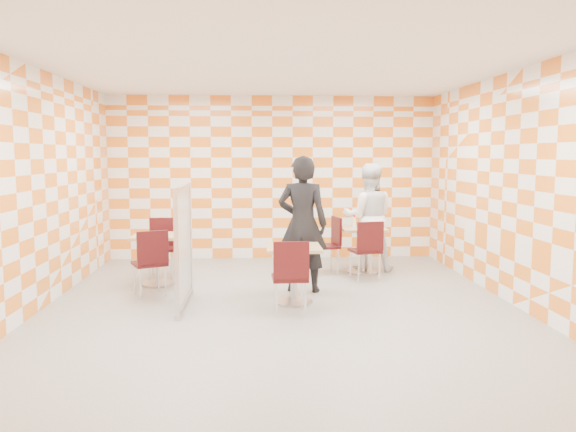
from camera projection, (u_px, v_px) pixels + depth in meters
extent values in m
plane|color=#999994|center=(281.00, 308.00, 7.08)|extent=(7.00, 7.00, 0.00)
plane|color=white|center=(281.00, 65.00, 6.75)|extent=(7.00, 7.00, 0.00)
plane|color=white|center=(272.00, 178.00, 10.39)|extent=(6.00, 0.00, 6.00)
plane|color=white|center=(32.00, 191.00, 6.74)|extent=(0.00, 7.00, 7.00)
plane|color=white|center=(518.00, 189.00, 7.08)|extent=(0.00, 7.00, 7.00)
cube|color=tan|center=(294.00, 248.00, 7.25)|extent=(0.70, 0.70, 0.04)
cylinder|color=#A5A5AA|center=(294.00, 275.00, 7.29)|extent=(0.08, 0.08, 0.70)
cylinder|color=#A5A5AA|center=(294.00, 302.00, 7.33)|extent=(0.50, 0.50, 0.03)
cube|color=tan|center=(363.00, 229.00, 9.12)|extent=(0.70, 0.70, 0.04)
cylinder|color=#A5A5AA|center=(363.00, 250.00, 9.16)|extent=(0.08, 0.08, 0.70)
cylinder|color=#A5A5AA|center=(362.00, 272.00, 9.20)|extent=(0.50, 0.50, 0.03)
cube|color=tan|center=(157.00, 236.00, 8.29)|extent=(0.70, 0.70, 0.04)
cylinder|color=#A5A5AA|center=(157.00, 260.00, 8.33)|extent=(0.08, 0.08, 0.70)
cylinder|color=#A5A5AA|center=(158.00, 284.00, 8.36)|extent=(0.50, 0.50, 0.03)
cube|color=#390B0D|center=(290.00, 278.00, 6.76)|extent=(0.43, 0.43, 0.04)
cube|color=#390B0D|center=(291.00, 261.00, 6.54)|extent=(0.42, 0.05, 0.45)
cylinder|color=silver|center=(302.00, 293.00, 6.97)|extent=(0.03, 0.03, 0.43)
cylinder|color=silver|center=(275.00, 294.00, 6.94)|extent=(0.03, 0.03, 0.43)
cylinder|color=silver|center=(305.00, 300.00, 6.64)|extent=(0.03, 0.03, 0.43)
cylinder|color=silver|center=(277.00, 301.00, 6.61)|extent=(0.03, 0.03, 0.43)
cube|color=#390B0D|center=(365.00, 251.00, 8.66)|extent=(0.49, 0.49, 0.04)
cube|color=#390B0D|center=(370.00, 237.00, 8.44)|extent=(0.42, 0.12, 0.45)
cylinder|color=silver|center=(371.00, 263.00, 8.89)|extent=(0.03, 0.03, 0.43)
cylinder|color=silver|center=(351.00, 264.00, 8.81)|extent=(0.03, 0.03, 0.43)
cylinder|color=silver|center=(379.00, 267.00, 8.57)|extent=(0.03, 0.03, 0.43)
cylinder|color=silver|center=(359.00, 268.00, 8.48)|extent=(0.03, 0.03, 0.43)
cube|color=#390B0D|center=(325.00, 246.00, 9.08)|extent=(0.49, 0.49, 0.04)
cube|color=#390B0D|center=(336.00, 231.00, 9.10)|extent=(0.12, 0.42, 0.45)
cylinder|color=silver|center=(311.00, 259.00, 9.23)|extent=(0.03, 0.03, 0.43)
cylinder|color=silver|center=(318.00, 263.00, 8.90)|extent=(0.03, 0.03, 0.43)
cylinder|color=silver|center=(331.00, 258.00, 9.31)|extent=(0.03, 0.03, 0.43)
cylinder|color=silver|center=(338.00, 262.00, 8.98)|extent=(0.03, 0.03, 0.43)
cube|color=#390B0D|center=(150.00, 264.00, 7.65)|extent=(0.56, 0.56, 0.04)
cube|color=#390B0D|center=(153.00, 248.00, 7.44)|extent=(0.40, 0.21, 0.45)
cylinder|color=silver|center=(159.00, 277.00, 7.90)|extent=(0.03, 0.03, 0.43)
cylinder|color=silver|center=(135.00, 279.00, 7.74)|extent=(0.03, 0.03, 0.43)
cylinder|color=silver|center=(166.00, 282.00, 7.60)|extent=(0.03, 0.03, 0.43)
cylinder|color=silver|center=(140.00, 284.00, 7.44)|extent=(0.03, 0.03, 0.43)
cube|color=#390B0D|center=(162.00, 249.00, 8.82)|extent=(0.43, 0.43, 0.04)
cube|color=#390B0D|center=(163.00, 232.00, 8.99)|extent=(0.42, 0.05, 0.45)
cylinder|color=silver|center=(149.00, 266.00, 8.66)|extent=(0.03, 0.03, 0.43)
cylinder|color=silver|center=(172.00, 266.00, 8.69)|extent=(0.03, 0.03, 0.43)
cylinder|color=silver|center=(153.00, 262.00, 9.00)|extent=(0.03, 0.03, 0.43)
cylinder|color=silver|center=(174.00, 262.00, 9.03)|extent=(0.03, 0.03, 0.43)
cube|color=white|center=(184.00, 244.00, 7.12)|extent=(0.02, 1.30, 1.40)
cube|color=#B2B2B7|center=(182.00, 187.00, 7.04)|extent=(0.05, 1.30, 0.05)
cube|color=#B2B2B7|center=(185.00, 299.00, 7.20)|extent=(0.05, 1.30, 0.05)
cube|color=#B2B2B7|center=(176.00, 253.00, 6.48)|extent=(0.05, 0.05, 1.50)
cylinder|color=#B2B2B7|center=(178.00, 318.00, 6.56)|extent=(0.08, 0.08, 0.05)
cube|color=#B2B2B7|center=(190.00, 237.00, 7.77)|extent=(0.05, 0.05, 1.50)
cylinder|color=#B2B2B7|center=(191.00, 291.00, 7.85)|extent=(0.08, 0.08, 0.05)
imported|color=black|center=(303.00, 224.00, 7.88)|extent=(0.79, 0.61, 1.92)
imported|color=white|center=(368.00, 217.00, 9.34)|extent=(0.93, 0.76, 1.78)
cube|color=silver|center=(294.00, 246.00, 7.23)|extent=(0.38, 0.34, 0.01)
cone|color=tan|center=(294.00, 245.00, 7.23)|extent=(0.40, 0.40, 0.02)
cone|color=#F2D88C|center=(294.00, 244.00, 7.24)|extent=(0.33, 0.33, 0.01)
cylinder|color=maroon|center=(290.00, 245.00, 7.12)|extent=(0.04, 0.04, 0.01)
cylinder|color=maroon|center=(298.00, 245.00, 7.14)|extent=(0.04, 0.04, 0.01)
cylinder|color=maroon|center=(294.00, 244.00, 7.20)|extent=(0.04, 0.04, 0.01)
cylinder|color=maroon|center=(290.00, 243.00, 7.25)|extent=(0.04, 0.04, 0.01)
cylinder|color=maroon|center=(298.00, 243.00, 7.24)|extent=(0.04, 0.04, 0.01)
torus|color=black|center=(298.00, 244.00, 7.20)|extent=(0.03, 0.03, 0.01)
torus|color=black|center=(292.00, 244.00, 7.16)|extent=(0.03, 0.03, 0.01)
torus|color=black|center=(295.00, 243.00, 7.26)|extent=(0.03, 0.03, 0.01)
torus|color=black|center=(288.00, 244.00, 7.20)|extent=(0.03, 0.03, 0.01)
cylinder|color=white|center=(354.00, 222.00, 9.17)|extent=(0.06, 0.06, 0.16)
cylinder|color=red|center=(354.00, 216.00, 9.16)|extent=(0.04, 0.04, 0.04)
cylinder|color=black|center=(373.00, 221.00, 9.15)|extent=(0.07, 0.07, 0.20)
cylinder|color=red|center=(374.00, 214.00, 9.14)|extent=(0.03, 0.03, 0.03)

